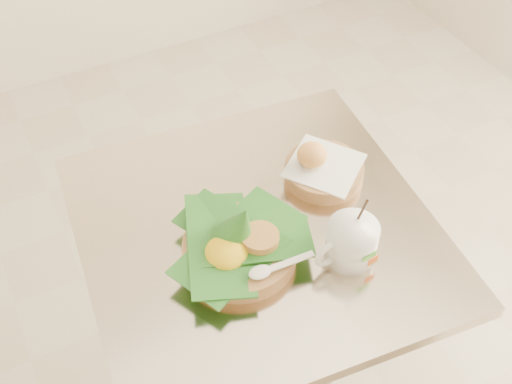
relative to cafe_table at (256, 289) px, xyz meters
name	(u,v)px	position (x,y,z in m)	size (l,w,h in m)	color
cafe_table	(256,289)	(0.00, 0.00, 0.00)	(0.76, 0.76, 0.75)	gray
rice_basket	(239,245)	(-0.06, -0.05, 0.26)	(0.28, 0.28, 0.14)	#B3884C
bread_basket	(322,168)	(0.19, 0.06, 0.25)	(0.20, 0.20, 0.09)	#B3884C
coffee_mug	(351,242)	(0.13, -0.15, 0.27)	(0.14, 0.10, 0.17)	white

